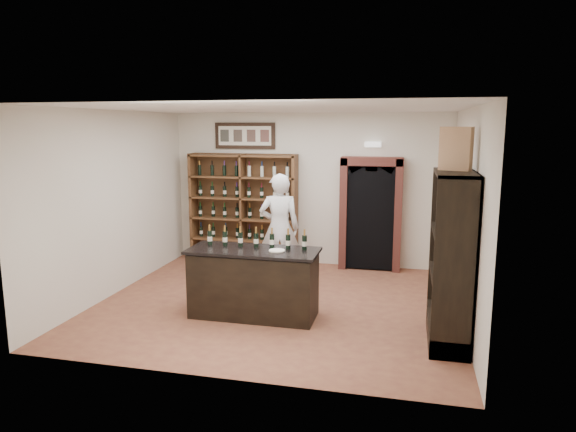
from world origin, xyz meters
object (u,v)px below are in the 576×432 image
(wine_shelf, at_px, (244,208))
(counter_bottle_0, at_px, (210,237))
(tasting_counter, at_px, (254,283))
(side_cabinet, at_px, (452,285))
(wine_crate, at_px, (456,149))
(shopkeeper, at_px, (279,228))

(wine_shelf, distance_m, counter_bottle_0, 2.82)
(tasting_counter, height_order, side_cabinet, side_cabinet)
(tasting_counter, distance_m, wine_crate, 3.34)
(counter_bottle_0, xyz_separation_m, shopkeeper, (0.67, 1.60, -0.14))
(wine_shelf, xyz_separation_m, side_cabinet, (3.82, -3.23, -0.35))
(wine_crate, bearing_deg, shopkeeper, 167.39)
(tasting_counter, bearing_deg, side_cabinet, -6.28)
(shopkeeper, distance_m, wine_crate, 3.66)
(tasting_counter, bearing_deg, shopkeeper, 91.77)
(side_cabinet, xyz_separation_m, shopkeeper, (-2.78, 2.04, 0.21))
(side_cabinet, bearing_deg, counter_bottle_0, 172.66)
(side_cabinet, distance_m, wine_crate, 1.72)
(counter_bottle_0, xyz_separation_m, wine_crate, (3.41, -0.30, 1.36))
(side_cabinet, height_order, shopkeeper, side_cabinet)
(wine_crate, bearing_deg, counter_bottle_0, -162.97)
(tasting_counter, xyz_separation_m, wine_crate, (2.69, -0.16, 1.97))
(counter_bottle_0, height_order, wine_crate, wine_crate)
(wine_crate, bearing_deg, side_cabinet, -52.74)
(tasting_counter, relative_size, wine_crate, 3.50)
(tasting_counter, distance_m, side_cabinet, 2.75)
(wine_shelf, relative_size, wine_crate, 4.09)
(side_cabinet, xyz_separation_m, wine_crate, (-0.04, 0.14, 1.71))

